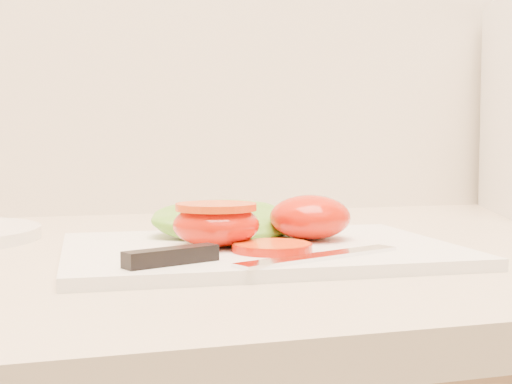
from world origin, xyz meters
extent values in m
cube|color=white|center=(-0.31, 1.61, 0.94)|extent=(0.34, 0.26, 0.01)
ellipsoid|color=red|center=(-0.26, 1.63, 0.96)|extent=(0.07, 0.07, 0.04)
ellipsoid|color=red|center=(-0.35, 1.61, 0.96)|extent=(0.07, 0.07, 0.04)
cylinder|color=#C32F04|center=(-0.35, 1.61, 0.97)|extent=(0.07, 0.07, 0.01)
cylinder|color=#F44C12|center=(-0.31, 1.57, 0.94)|extent=(0.06, 0.06, 0.01)
ellipsoid|color=#72BF32|center=(-0.32, 1.68, 0.95)|extent=(0.16, 0.11, 0.03)
cube|color=silver|center=(-0.29, 1.52, 0.94)|extent=(0.15, 0.07, 0.00)
cube|color=black|center=(-0.40, 1.53, 0.95)|extent=(0.07, 0.04, 0.01)
camera|label=1|loc=(-0.49, 1.02, 1.03)|focal=50.00mm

